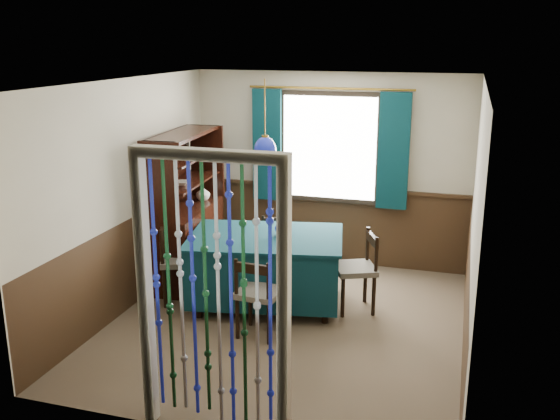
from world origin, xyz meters
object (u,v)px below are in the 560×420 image
(dining_table, at_px, (266,265))
(chair_far, at_px, (277,248))
(sideboard, at_px, (187,230))
(bowl_shelf, at_px, (181,183))
(chair_left, at_px, (178,261))
(chair_right, at_px, (358,269))
(vase_table, at_px, (283,228))
(vase_sideboard, at_px, (203,192))
(pendant_lamp, at_px, (265,150))
(chair_near, at_px, (258,294))

(dining_table, relative_size, chair_far, 2.29)
(sideboard, relative_size, bowl_shelf, 9.16)
(chair_left, relative_size, chair_right, 1.02)
(chair_left, relative_size, vase_table, 5.33)
(vase_table, xyz_separation_m, vase_sideboard, (-1.29, 0.78, 0.13))
(dining_table, distance_m, chair_far, 0.68)
(dining_table, bearing_deg, chair_far, 85.73)
(dining_table, xyz_separation_m, bowl_shelf, (-1.12, 0.26, 0.81))
(chair_right, bearing_deg, pendant_lamp, 75.27)
(bowl_shelf, height_order, vase_sideboard, bowl_shelf)
(chair_left, height_order, pendant_lamp, pendant_lamp)
(sideboard, relative_size, vase_sideboard, 8.87)
(chair_right, distance_m, bowl_shelf, 2.27)
(pendant_lamp, xyz_separation_m, vase_table, (0.17, 0.09, -0.87))
(chair_far, relative_size, sideboard, 0.44)
(bowl_shelf, bearing_deg, chair_right, -2.66)
(dining_table, height_order, chair_far, chair_far)
(sideboard, distance_m, bowl_shelf, 0.69)
(chair_left, relative_size, vase_sideboard, 4.39)
(vase_sideboard, bearing_deg, sideboard, -98.86)
(vase_sideboard, bearing_deg, chair_left, -82.82)
(chair_far, relative_size, chair_left, 0.90)
(chair_far, distance_m, vase_table, 0.78)
(chair_left, relative_size, bowl_shelf, 4.53)
(chair_left, distance_m, bowl_shelf, 0.92)
(chair_near, distance_m, chair_far, 1.45)
(sideboard, xyz_separation_m, vase_table, (1.35, -0.39, 0.26))
(chair_left, xyz_separation_m, chair_right, (1.99, 0.35, -0.01))
(pendant_lamp, xyz_separation_m, bowl_shelf, (-1.12, 0.26, -0.49))
(sideboard, height_order, bowl_shelf, sideboard)
(chair_left, height_order, chair_right, chair_left)
(chair_left, distance_m, vase_table, 1.26)
(sideboard, height_order, pendant_lamp, pendant_lamp)
(chair_near, height_order, sideboard, sideboard)
(dining_table, distance_m, pendant_lamp, 1.30)
(bowl_shelf, bearing_deg, chair_left, -73.42)
(chair_left, xyz_separation_m, vase_table, (1.16, 0.28, 0.41))
(vase_table, bearing_deg, pendant_lamp, -152.05)
(chair_near, relative_size, pendant_lamp, 0.95)
(sideboard, relative_size, pendant_lamp, 2.06)
(chair_near, distance_m, pendant_lamp, 1.52)
(bowl_shelf, bearing_deg, chair_far, 21.68)
(pendant_lamp, bearing_deg, chair_right, 8.99)
(pendant_lamp, height_order, bowl_shelf, pendant_lamp)
(chair_right, xyz_separation_m, vase_table, (-0.83, -0.07, 0.42))
(vase_table, bearing_deg, chair_right, 4.67)
(chair_far, xyz_separation_m, vase_sideboard, (-1.04, 0.20, 0.58))
(chair_near, height_order, vase_table, vase_table)
(pendant_lamp, bearing_deg, dining_table, -45.00)
(chair_near, relative_size, chair_far, 1.04)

